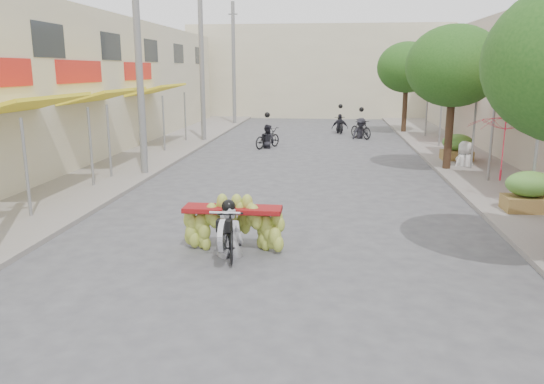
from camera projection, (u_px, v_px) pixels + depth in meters
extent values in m
plane|color=#515156|center=(237.00, 372.00, 6.60)|extent=(120.00, 120.00, 0.00)
cube|color=gray|center=(132.00, 159.00, 21.85)|extent=(4.00, 60.00, 0.12)
cube|color=gray|center=(483.00, 166.00, 20.38)|extent=(4.00, 60.00, 0.12)
cube|color=yellow|center=(29.00, 104.00, 14.48)|extent=(1.77, 4.00, 0.53)
cylinder|color=slate|center=(26.00, 170.00, 12.98)|extent=(0.08, 0.08, 2.55)
cylinder|color=slate|center=(91.00, 149.00, 16.47)|extent=(0.08, 0.08, 2.55)
cube|color=yellow|center=(105.00, 96.00, 19.32)|extent=(1.77, 4.00, 0.53)
cylinder|color=slate|center=(109.00, 143.00, 17.82)|extent=(0.08, 0.08, 2.55)
cylinder|color=slate|center=(145.00, 131.00, 21.31)|extent=(0.08, 0.08, 2.55)
cube|color=red|center=(80.00, 72.00, 19.22)|extent=(0.10, 3.50, 0.80)
cube|color=yellow|center=(157.00, 90.00, 25.13)|extent=(1.77, 4.00, 0.53)
cylinder|color=slate|center=(164.00, 125.00, 23.63)|extent=(0.08, 0.08, 2.55)
cylinder|color=slate|center=(185.00, 118.00, 27.12)|extent=(0.08, 0.08, 2.55)
cube|color=red|center=(138.00, 71.00, 25.03)|extent=(0.10, 3.50, 0.80)
cube|color=#1E2328|center=(48.00, 40.00, 17.06)|extent=(0.08, 2.00, 1.10)
cube|color=#1E2328|center=(111.00, 47.00, 21.90)|extent=(0.08, 2.00, 1.10)
cube|color=#1E2328|center=(151.00, 51.00, 26.75)|extent=(0.08, 2.00, 1.10)
cube|color=#1E2328|center=(178.00, 54.00, 31.59)|extent=(0.08, 2.00, 1.10)
cube|color=#1E2328|center=(199.00, 56.00, 36.43)|extent=(0.08, 2.00, 1.10)
cylinder|color=slate|center=(535.00, 166.00, 13.49)|extent=(0.08, 0.08, 2.55)
cylinder|color=slate|center=(491.00, 145.00, 17.17)|extent=(0.08, 0.08, 2.55)
cube|color=red|center=(486.00, 94.00, 20.72)|extent=(1.77, 4.20, 0.53)
cylinder|color=slate|center=(473.00, 137.00, 19.30)|extent=(0.08, 0.08, 2.55)
cylinder|color=slate|center=(451.00, 126.00, 22.98)|extent=(0.08, 0.08, 2.55)
cube|color=red|center=(452.00, 88.00, 26.53)|extent=(1.77, 4.20, 0.53)
cylinder|color=slate|center=(440.00, 121.00, 25.11)|extent=(0.08, 0.08, 2.55)
cylinder|color=slate|center=(426.00, 115.00, 28.79)|extent=(0.08, 0.08, 2.55)
cube|color=beige|center=(318.00, 72.00, 42.61)|extent=(20.00, 6.00, 7.00)
cylinder|color=slate|center=(139.00, 60.00, 17.89)|extent=(0.24, 0.24, 8.00)
cylinder|color=slate|center=(202.00, 63.00, 26.60)|extent=(0.24, 0.24, 8.00)
cylinder|color=slate|center=(234.00, 64.00, 35.32)|extent=(0.24, 0.24, 8.00)
cube|color=slate|center=(233.00, 14.00, 34.60)|extent=(0.60, 0.08, 0.08)
cylinder|color=#3A2719|center=(449.00, 128.00, 19.23)|extent=(0.28, 0.28, 3.20)
ellipsoid|color=#265519|center=(454.00, 66.00, 18.73)|extent=(3.40, 3.40, 2.90)
cylinder|color=#3A2719|center=(405.00, 106.00, 30.85)|extent=(0.28, 0.28, 3.20)
ellipsoid|color=#265519|center=(407.00, 67.00, 30.35)|extent=(3.40, 3.40, 2.90)
cube|color=olive|center=(528.00, 201.00, 13.61)|extent=(1.20, 0.80, 0.50)
ellipsoid|color=#549337|center=(531.00, 179.00, 13.48)|extent=(1.20, 0.88, 0.66)
cube|color=olive|center=(457.00, 154.00, 21.36)|extent=(1.20, 0.80, 0.50)
ellipsoid|color=#549337|center=(458.00, 139.00, 21.23)|extent=(1.20, 0.88, 0.66)
imported|color=black|center=(230.00, 231.00, 10.62)|extent=(0.90, 1.86, 1.06)
cylinder|color=silver|center=(223.00, 236.00, 9.97)|extent=(0.10, 0.66, 0.66)
cube|color=black|center=(224.00, 225.00, 10.03)|extent=(0.28, 0.22, 0.22)
cylinder|color=silver|center=(225.00, 213.00, 10.08)|extent=(0.60, 0.05, 0.05)
cube|color=maroon|center=(233.00, 209.00, 10.88)|extent=(2.01, 0.55, 0.10)
imported|color=silver|center=(229.00, 205.00, 10.45)|extent=(0.56, 0.42, 1.56)
sphere|color=black|center=(228.00, 168.00, 10.25)|extent=(0.28, 0.28, 0.28)
imported|color=#B8182D|center=(507.00, 114.00, 14.18)|extent=(2.38, 2.38, 1.83)
imported|color=white|center=(466.00, 141.00, 19.90)|extent=(1.07, 0.90, 1.87)
imported|color=black|center=(267.00, 138.00, 25.33)|extent=(1.40, 1.80, 0.96)
imported|color=#232229|center=(267.00, 124.00, 25.18)|extent=(0.93, 0.81, 1.65)
sphere|color=black|center=(267.00, 115.00, 25.08)|extent=(0.26, 0.26, 0.26)
imported|color=black|center=(361.00, 129.00, 28.71)|extent=(1.42, 1.76, 1.05)
imported|color=#232229|center=(361.00, 118.00, 28.58)|extent=(1.18, 1.05, 1.65)
sphere|color=black|center=(362.00, 109.00, 28.47)|extent=(0.26, 0.26, 0.26)
imported|color=black|center=(340.00, 125.00, 31.23)|extent=(0.69, 1.66, 0.92)
imported|color=#232229|center=(340.00, 114.00, 31.08)|extent=(0.99, 0.60, 1.65)
sphere|color=black|center=(341.00, 106.00, 30.97)|extent=(0.26, 0.26, 0.26)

